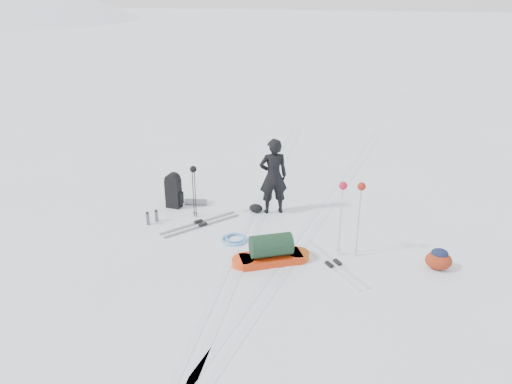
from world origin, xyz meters
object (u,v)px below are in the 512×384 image
skier (273,176)px  expedition_rucksack (176,191)px  pulk_sled (271,252)px  ski_poles_black (193,175)px

skier → expedition_rucksack: skier is taller
skier → pulk_sled: bearing=78.0°
expedition_rucksack → ski_poles_black: size_ratio=0.73×
expedition_rucksack → skier: bearing=10.7°
expedition_rucksack → ski_poles_black: bearing=-29.5°
skier → pulk_sled: (0.48, -2.21, -0.67)m
pulk_sled → expedition_rucksack: size_ratio=1.71×
expedition_rucksack → ski_poles_black: (0.62, -0.41, 0.61)m
pulk_sled → expedition_rucksack: bearing=116.5°
skier → pulk_sled: 2.36m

